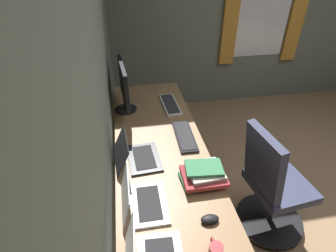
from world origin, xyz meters
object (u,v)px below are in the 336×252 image
at_px(keyboard_spare, 170,104).
at_px(book_stack_near, 204,174).
at_px(monitor_primary, 124,85).
at_px(keyboard_main, 185,136).
at_px(coffee_mug, 215,251).
at_px(mouse_main, 210,219).
at_px(laptop_left, 140,200).
at_px(office_chair, 272,188).
at_px(drawer_pedestal, 158,183).
at_px(laptop_center, 135,155).

height_order(keyboard_spare, book_stack_near, book_stack_near).
height_order(monitor_primary, keyboard_main, monitor_primary).
height_order(keyboard_main, coffee_mug, coffee_mug).
bearing_deg(coffee_mug, keyboard_main, -4.16).
relative_size(mouse_main, coffee_mug, 0.94).
height_order(keyboard_main, mouse_main, mouse_main).
height_order(laptop_left, keyboard_main, laptop_left).
xyz_separation_m(laptop_left, office_chair, (0.23, -1.02, -0.32)).
relative_size(monitor_primary, mouse_main, 5.05).
bearing_deg(book_stack_near, keyboard_spare, 2.27).
distance_m(mouse_main, book_stack_near, 0.32).
bearing_deg(office_chair, mouse_main, 121.83).
relative_size(keyboard_main, keyboard_spare, 0.99).
bearing_deg(keyboard_spare, mouse_main, 179.49).
bearing_deg(monitor_primary, laptop_left, -178.22).
bearing_deg(coffee_mug, mouse_main, -10.24).
distance_m(book_stack_near, office_chair, 0.68).
bearing_deg(mouse_main, office_chair, -58.17).
height_order(drawer_pedestal, monitor_primary, monitor_primary).
bearing_deg(mouse_main, laptop_center, 32.57).
bearing_deg(book_stack_near, office_chair, -81.80).
bearing_deg(office_chair, coffee_mug, 131.40).
bearing_deg(office_chair, book_stack_near, 98.20).
bearing_deg(laptop_center, monitor_primary, 2.74).
relative_size(monitor_primary, laptop_center, 1.51).
relative_size(laptop_center, mouse_main, 3.34).
relative_size(mouse_main, office_chair, 0.11).
bearing_deg(keyboard_main, book_stack_near, -178.15).
relative_size(laptop_left, coffee_mug, 2.93).
distance_m(keyboard_spare, book_stack_near, 1.02).
bearing_deg(keyboard_main, monitor_primary, 40.74).
bearing_deg(laptop_left, mouse_main, -114.92).
height_order(mouse_main, office_chair, office_chair).
relative_size(laptop_center, keyboard_main, 0.82).
bearing_deg(laptop_center, coffee_mug, -156.74).
xyz_separation_m(laptop_left, keyboard_main, (0.63, -0.41, -0.04)).
relative_size(drawer_pedestal, monitor_primary, 1.32).
height_order(laptop_left, office_chair, office_chair).
bearing_deg(drawer_pedestal, keyboard_main, -67.80).
height_order(monitor_primary, mouse_main, monitor_primary).
distance_m(laptop_center, keyboard_main, 0.46).
distance_m(monitor_primary, laptop_center, 0.76).
bearing_deg(drawer_pedestal, coffee_mug, -169.68).
distance_m(keyboard_main, mouse_main, 0.80).
distance_m(keyboard_spare, coffee_mug, 1.53).
xyz_separation_m(keyboard_main, coffee_mug, (-1.00, 0.07, 0.03)).
xyz_separation_m(keyboard_main, office_chair, (-0.40, -0.61, -0.28)).
bearing_deg(office_chair, laptop_left, 102.58).
distance_m(laptop_center, mouse_main, 0.70).
bearing_deg(coffee_mug, drawer_pedestal, 10.32).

